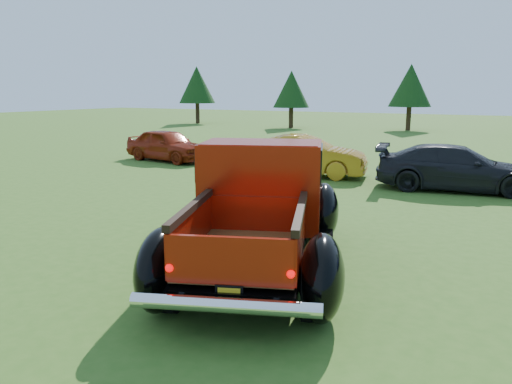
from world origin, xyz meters
name	(u,v)px	position (x,y,z in m)	size (l,w,h in m)	color
ground	(233,237)	(0.00, 0.00, 0.00)	(120.00, 120.00, 0.00)	#335B1A
tree_far_west	(197,85)	(-22.00, 30.00, 3.52)	(3.33, 3.33, 5.20)	#332114
tree_west	(291,89)	(-12.00, 29.00, 3.11)	(2.94, 2.94, 4.60)	#332114
tree_mid_left	(410,86)	(-3.00, 31.00, 3.38)	(3.20, 3.20, 5.00)	#332114
pickup_truck	(262,205)	(1.17, -0.92, 1.01)	(4.26, 6.13, 2.14)	black
show_car_red	(168,145)	(-8.50, 8.58, 0.69)	(1.63, 4.05, 1.38)	maroon
show_car_yellow	(304,156)	(-1.74, 7.78, 0.72)	(1.53, 4.40, 1.45)	#B97D18
show_car_grey	(456,168)	(3.37, 7.61, 0.69)	(1.94, 4.76, 1.38)	black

